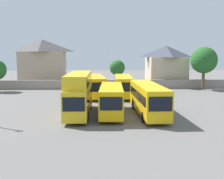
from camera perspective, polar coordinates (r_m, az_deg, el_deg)
name	(u,v)px	position (r m, az deg, el deg)	size (l,w,h in m)	color
ground	(108,93)	(50.35, -0.81, -0.66)	(140.00, 140.00, 0.00)	#605E5B
depot_boundary_wall	(107,84)	(55.82, -1.01, 1.05)	(56.00, 0.50, 1.80)	gray
bus_1	(79,92)	(32.05, -6.77, -0.41)	(2.68, 11.14, 4.78)	yellow
bus_2	(111,98)	(32.01, -0.12, -1.83)	(3.00, 10.30, 3.30)	#EDB60B
bus_3	(148,98)	(32.33, 7.40, -1.64)	(2.81, 11.93, 3.46)	yellow
bus_4	(96,85)	(45.86, -3.38, 0.98)	(3.47, 11.74, 3.37)	gold
bus_5	(123,85)	(46.00, 2.34, 0.97)	(2.99, 11.32, 3.33)	yellow
house_terrace_left	(43,62)	(63.72, -13.97, 5.45)	(10.04, 6.64, 10.12)	tan
house_terrace_centre	(166,65)	(62.68, 10.96, 4.88)	(8.35, 8.23, 8.77)	#C6B293
tree_left_of_lot	(117,68)	(58.16, 1.09, 4.42)	(3.21, 3.21, 5.73)	brown
tree_right_of_lot	(204,60)	(57.25, 18.28, 5.70)	(5.15, 5.15, 8.35)	brown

